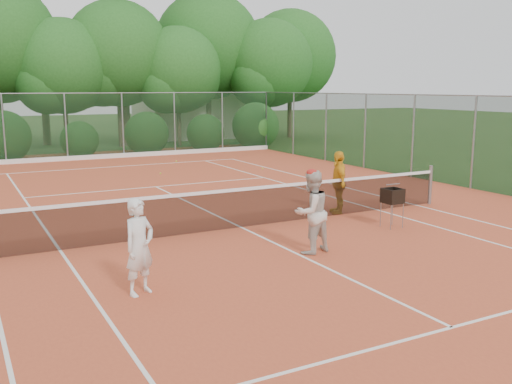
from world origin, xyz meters
TOP-DOWN VIEW (x-y plane):
  - ground at (0.00, 0.00)m, footprint 120.00×120.00m
  - clay_court at (0.00, 0.00)m, footprint 18.00×36.00m
  - club_building at (9.00, 24.00)m, footprint 8.00×5.00m
  - tennis_net at (0.00, 0.00)m, footprint 11.97×0.10m
  - player_white at (-3.39, -3.10)m, footprint 0.67×0.59m
  - player_center_grp at (0.29, -2.45)m, footprint 0.91×0.77m
  - player_yellow at (2.94, 0.27)m, footprint 0.73×1.04m
  - ball_hopper at (3.14, -1.59)m, footprint 0.41×0.41m
  - stray_ball_a at (1.04, 8.97)m, footprint 0.07×0.07m
  - stray_ball_b at (2.85, 12.13)m, footprint 0.07×0.07m
  - stray_ball_c at (5.13, 8.34)m, footprint 0.07×0.07m
  - court_markings at (0.00, 0.00)m, footprint 11.03×23.83m
  - fence_back at (0.00, 15.00)m, footprint 18.07×0.07m
  - tropical_treeline at (1.43, 20.22)m, footprint 32.10×8.49m

SIDE VIEW (x-z plane):
  - ground at x=0.00m, z-range 0.00..0.00m
  - clay_court at x=0.00m, z-range 0.00..0.02m
  - court_markings at x=0.00m, z-range 0.02..0.03m
  - stray_ball_a at x=1.04m, z-range 0.02..0.09m
  - stray_ball_b at x=2.85m, z-range 0.02..0.09m
  - stray_ball_c at x=5.13m, z-range 0.02..0.09m
  - tennis_net at x=0.00m, z-range -0.02..1.08m
  - ball_hopper at x=3.14m, z-range 0.29..1.22m
  - player_white at x=-3.39m, z-range 0.02..1.58m
  - player_yellow at x=2.94m, z-range 0.02..1.66m
  - player_center_grp at x=0.29m, z-range 0.01..1.70m
  - club_building at x=9.00m, z-range 0.00..3.00m
  - fence_back at x=0.00m, z-range 0.02..3.02m
  - tropical_treeline at x=1.43m, z-range -2.40..12.63m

